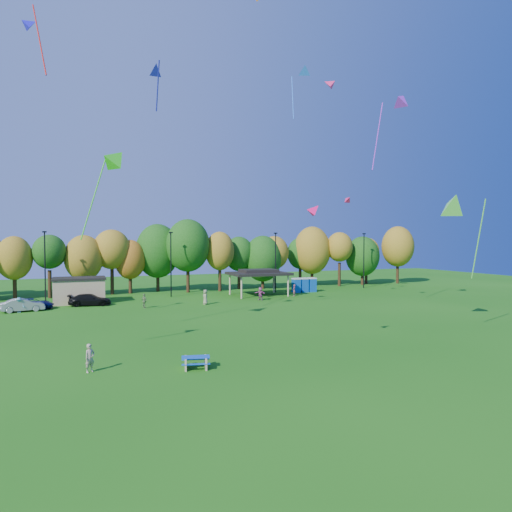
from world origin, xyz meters
name	(u,v)px	position (x,y,z in m)	size (l,w,h in m)	color
ground	(273,380)	(0.00, 0.00, 0.00)	(160.00, 160.00, 0.00)	#19600F
tree_line	(143,254)	(-1.03, 45.51, 5.91)	(93.57, 10.55, 11.15)	black
lamp_posts	(171,262)	(2.00, 40.00, 4.90)	(64.50, 0.25, 9.09)	black
utility_building	(79,290)	(-10.00, 38.00, 1.64)	(6.30, 4.30, 3.25)	tan
pavilion	(259,273)	(14.00, 37.00, 3.23)	(8.20, 6.20, 3.77)	tan
porta_potties	(304,285)	(22.06, 38.37, 1.10)	(3.75, 1.26, 2.18)	#0D4EB4
picnic_table	(196,361)	(-3.51, 3.92, 0.43)	(1.98, 1.76, 0.74)	tan
kite_flyer	(90,358)	(-9.63, 5.45, 0.86)	(0.63, 0.41, 1.72)	tan
car_b	(23,305)	(-15.89, 32.91, 0.73)	(1.55, 4.44, 1.46)	#939398
car_c	(32,304)	(-15.07, 34.32, 0.64)	(2.12, 4.59, 1.27)	#0E1454
car_d	(90,300)	(-8.84, 35.09, 0.71)	(2.00, 4.93, 1.43)	black
far_person_0	(19,305)	(-16.19, 32.15, 0.84)	(1.09, 0.62, 1.68)	teal
far_person_1	(144,301)	(-2.97, 30.58, 0.84)	(0.98, 0.41, 1.68)	#6F8A54
far_person_3	(205,297)	(4.44, 30.84, 0.93)	(0.91, 0.59, 1.85)	gray
far_person_4	(294,290)	(18.49, 34.60, 0.82)	(0.60, 0.39, 1.64)	#AC516F
far_person_5	(260,294)	(12.28, 32.09, 0.88)	(1.64, 0.52, 1.77)	#9D417B
kite_0	(328,84)	(12.19, 14.73, 22.82)	(1.60, 1.56, 1.30)	#DC2460
kite_2	(401,100)	(21.26, 15.38, 22.44)	(4.69, 3.45, 8.54)	#AC2BE5
kite_3	(348,199)	(22.87, 27.65, 13.30)	(0.99, 1.29, 1.30)	#F41C5D
kite_4	(31,24)	(-13.42, 17.15, 25.05)	(1.56, 1.34, 1.35)	#2019E8
kite_5	(453,203)	(19.84, 6.74, 11.09)	(3.22, 4.86, 7.93)	#61DB4D
kite_7	(116,159)	(-7.27, 14.31, 14.37)	(4.29, 3.38, 7.67)	#2CCC1B
kite_8	(156,70)	(-3.84, 16.04, 22.41)	(1.19, 2.72, 4.47)	#1B1D97
kite_9	(315,209)	(4.62, 3.55, 10.00)	(1.29, 1.10, 1.09)	#E40C5A
kite_11	(304,71)	(14.66, 24.55, 27.70)	(2.21, 3.98, 6.60)	#2870FE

